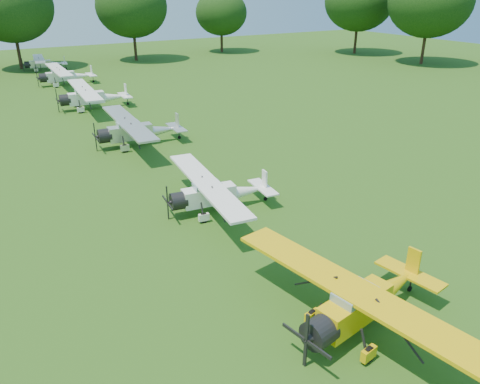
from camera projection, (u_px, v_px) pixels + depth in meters
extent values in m
plane|color=#255014|center=(243.00, 242.00, 21.50)|extent=(160.00, 160.00, 0.00)
cylinder|color=black|center=(424.00, 46.00, 68.11)|extent=(0.44, 0.44, 4.99)
ellipsoid|color=black|center=(431.00, 1.00, 65.62)|extent=(11.65, 11.65, 9.90)
cylinder|color=black|center=(356.00, 39.00, 78.54)|extent=(0.44, 0.44, 4.81)
ellipsoid|color=black|center=(359.00, 1.00, 76.14)|extent=(11.23, 11.23, 9.55)
cylinder|color=black|center=(222.00, 41.00, 80.47)|extent=(0.44, 0.44, 3.70)
ellipsoid|color=black|center=(221.00, 13.00, 78.63)|extent=(8.63, 8.63, 7.34)
cylinder|color=black|center=(135.00, 45.00, 71.43)|extent=(0.44, 0.44, 4.51)
ellipsoid|color=black|center=(132.00, 6.00, 69.18)|extent=(10.52, 10.52, 8.94)
cylinder|color=black|center=(19.00, 51.00, 64.20)|extent=(0.44, 0.44, 4.74)
ellipsoid|color=black|center=(10.00, 6.00, 61.84)|extent=(11.05, 11.05, 9.39)
cube|color=#DCB209|center=(355.00, 308.00, 15.57)|extent=(3.11, 1.39, 0.99)
cone|color=#DCB209|center=(397.00, 283.00, 17.12)|extent=(2.73, 1.28, 0.85)
cube|color=#8CA5B2|center=(355.00, 297.00, 15.30)|extent=(1.63, 1.11, 0.52)
cylinder|color=black|center=(319.00, 332.00, 14.52)|extent=(1.00, 1.11, 0.98)
cube|color=black|center=(306.00, 341.00, 14.16)|extent=(0.07, 0.12, 1.97)
cube|color=#DCB209|center=(355.00, 291.00, 15.21)|extent=(3.04, 10.04, 0.13)
cube|color=#DCB209|center=(413.00, 263.00, 17.49)|extent=(0.18, 0.52, 1.22)
cube|color=#DCB209|center=(410.00, 273.00, 17.60)|extent=(1.23, 2.73, 0.08)
cylinder|color=black|center=(368.00, 355.00, 14.59)|extent=(0.58, 0.24, 0.56)
cylinder|color=black|center=(312.00, 317.00, 16.23)|extent=(0.58, 0.24, 0.56)
cylinder|color=black|center=(410.00, 289.00, 18.03)|extent=(0.23, 0.11, 0.23)
cube|color=white|center=(209.00, 195.00, 24.05)|extent=(2.83, 1.13, 0.91)
cone|color=white|center=(250.00, 190.00, 24.96)|extent=(2.49, 1.05, 0.78)
cube|color=#8CA5B2|center=(207.00, 187.00, 23.83)|extent=(1.46, 0.95, 0.47)
cylinder|color=black|center=(178.00, 201.00, 23.45)|extent=(0.87, 0.98, 0.90)
cube|color=black|center=(168.00, 203.00, 23.24)|extent=(0.06, 0.11, 1.81)
cube|color=white|center=(207.00, 183.00, 23.74)|extent=(2.29, 9.22, 0.12)
cube|color=white|center=(264.00, 180.00, 25.11)|extent=(0.14, 0.48, 1.12)
cube|color=white|center=(263.00, 187.00, 25.23)|extent=(1.00, 2.48, 0.08)
cylinder|color=black|center=(204.00, 218.00, 23.16)|extent=(0.53, 0.20, 0.52)
cylinder|color=black|center=(190.00, 201.00, 24.96)|extent=(0.53, 0.20, 0.52)
cylinder|color=black|center=(265.00, 199.00, 25.59)|extent=(0.21, 0.09, 0.21)
cube|color=silver|center=(130.00, 132.00, 33.82)|extent=(3.17, 1.10, 1.03)
cone|color=silver|center=(165.00, 130.00, 34.98)|extent=(2.78, 1.03, 0.88)
cube|color=#8CA5B2|center=(128.00, 125.00, 33.56)|extent=(1.61, 0.99, 0.54)
cylinder|color=black|center=(104.00, 136.00, 33.04)|extent=(0.94, 1.06, 1.02)
cube|color=black|center=(95.00, 137.00, 32.78)|extent=(0.07, 0.12, 2.05)
cube|color=silver|center=(128.00, 122.00, 33.46)|extent=(2.00, 10.42, 0.14)
cube|color=silver|center=(177.00, 122.00, 35.19)|extent=(0.13, 0.54, 1.27)
cube|color=silver|center=(176.00, 127.00, 35.33)|extent=(0.98, 2.78, 0.09)
cylinder|color=black|center=(125.00, 148.00, 32.80)|extent=(0.59, 0.19, 0.59)
cylinder|color=black|center=(117.00, 139.00, 34.78)|extent=(0.59, 0.19, 0.59)
cylinder|color=black|center=(179.00, 137.00, 35.74)|extent=(0.24, 0.09, 0.23)
cube|color=white|center=(86.00, 98.00, 43.79)|extent=(3.29, 1.17, 1.06)
cone|color=white|center=(116.00, 97.00, 44.97)|extent=(2.89, 1.10, 0.91)
cube|color=#8CA5B2|center=(84.00, 92.00, 43.52)|extent=(1.68, 1.04, 0.56)
cylinder|color=black|center=(65.00, 100.00, 43.00)|extent=(0.98, 1.11, 1.05)
cube|color=black|center=(57.00, 101.00, 42.73)|extent=(0.07, 0.13, 2.12)
cube|color=white|center=(84.00, 89.00, 43.42)|extent=(2.18, 10.80, 0.14)
cube|color=white|center=(126.00, 91.00, 45.18)|extent=(0.14, 0.56, 1.31)
cube|color=white|center=(125.00, 95.00, 45.32)|extent=(1.05, 2.88, 0.09)
cylinder|color=black|center=(81.00, 110.00, 42.74)|extent=(0.62, 0.20, 0.61)
cylinder|color=black|center=(76.00, 104.00, 44.80)|extent=(0.62, 0.20, 0.61)
cylinder|color=black|center=(128.00, 104.00, 45.75)|extent=(0.25, 0.10, 0.24)
cube|color=white|center=(60.00, 76.00, 54.21)|extent=(3.13, 0.98, 1.02)
cone|color=white|center=(84.00, 76.00, 55.45)|extent=(2.74, 0.92, 0.88)
cube|color=#8CA5B2|center=(59.00, 72.00, 53.94)|extent=(1.57, 0.92, 0.54)
cylinder|color=black|center=(43.00, 78.00, 53.37)|extent=(0.89, 1.03, 1.01)
cube|color=black|center=(37.00, 78.00, 53.09)|extent=(0.06, 0.12, 2.05)
cube|color=white|center=(58.00, 70.00, 53.84)|extent=(1.58, 10.35, 0.14)
cube|color=white|center=(91.00, 71.00, 55.69)|extent=(0.11, 0.54, 1.27)
cube|color=white|center=(91.00, 75.00, 55.82)|extent=(0.87, 2.74, 0.09)
cylinder|color=black|center=(56.00, 85.00, 53.19)|extent=(0.59, 0.17, 0.58)
cylinder|color=black|center=(52.00, 82.00, 55.12)|extent=(0.59, 0.17, 0.58)
cylinder|color=black|center=(93.00, 81.00, 56.24)|extent=(0.24, 0.08, 0.23)
cube|color=silver|center=(40.00, 64.00, 63.43)|extent=(2.79, 1.10, 0.89)
cone|color=silver|center=(58.00, 64.00, 64.34)|extent=(2.45, 1.02, 0.77)
cube|color=#8CA5B2|center=(39.00, 60.00, 63.21)|extent=(1.44, 0.93, 0.47)
cylinder|color=black|center=(27.00, 65.00, 62.82)|extent=(0.86, 0.96, 0.88)
cube|color=black|center=(23.00, 65.00, 62.62)|extent=(0.06, 0.11, 1.79)
cube|color=silver|center=(39.00, 59.00, 63.12)|extent=(2.21, 9.10, 0.12)
cube|color=silver|center=(64.00, 60.00, 64.49)|extent=(0.14, 0.47, 1.11)
cube|color=silver|center=(64.00, 63.00, 64.61)|extent=(0.98, 2.45, 0.08)
cylinder|color=black|center=(36.00, 70.00, 62.55)|extent=(0.52, 0.19, 0.51)
cylinder|color=black|center=(35.00, 68.00, 64.32)|extent=(0.52, 0.19, 0.51)
cylinder|color=black|center=(66.00, 68.00, 64.96)|extent=(0.21, 0.09, 0.20)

